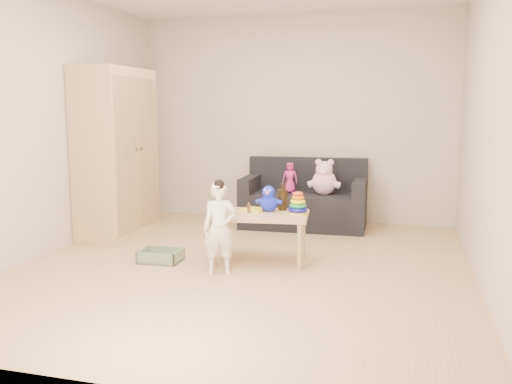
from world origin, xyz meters
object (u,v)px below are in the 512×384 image
(sofa, at_px, (304,210))
(toddler, at_px, (220,229))
(wardrobe, at_px, (116,153))
(play_table, at_px, (260,238))

(sofa, xyz_separation_m, toddler, (-0.36, -2.05, 0.18))
(sofa, height_order, toddler, toddler)
(wardrobe, xyz_separation_m, play_table, (1.84, -0.65, -0.70))
(play_table, height_order, toddler, toddler)
(wardrobe, distance_m, toddler, 2.00)
(sofa, bearing_deg, wardrobe, -155.31)
(sofa, xyz_separation_m, play_table, (-0.11, -1.61, 0.02))
(wardrobe, bearing_deg, sofa, 26.27)
(play_table, bearing_deg, wardrobe, 160.58)
(wardrobe, relative_size, toddler, 2.39)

